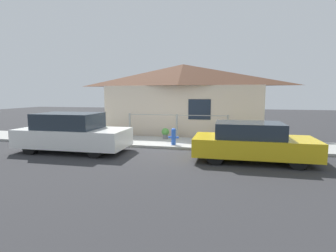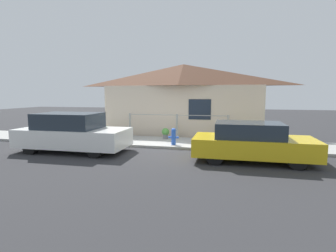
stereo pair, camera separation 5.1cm
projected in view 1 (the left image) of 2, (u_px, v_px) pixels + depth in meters
ground_plane at (166, 149)px, 10.55m from camera, size 60.00×60.00×0.00m
sidewalk at (172, 142)px, 11.69m from camera, size 24.00×2.36×0.10m
house at (183, 79)px, 13.90m from camera, size 8.53×2.23×3.78m
fence at (177, 125)px, 12.61m from camera, size 4.90×0.10×1.15m
car_left at (72, 133)px, 10.03m from camera, size 4.19×1.84×1.48m
car_right at (252, 142)px, 8.60m from camera, size 3.86×1.74×1.28m
fire_hydrant at (174, 136)px, 10.91m from camera, size 0.44×0.20×0.69m
potted_plant_near_hydrant at (165, 133)px, 12.31m from camera, size 0.35×0.35×0.51m
potted_plant_by_fence at (106, 131)px, 12.83m from camera, size 0.38×0.38×0.55m
potted_plant_corner at (253, 133)px, 11.78m from camera, size 0.46×0.46×0.59m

